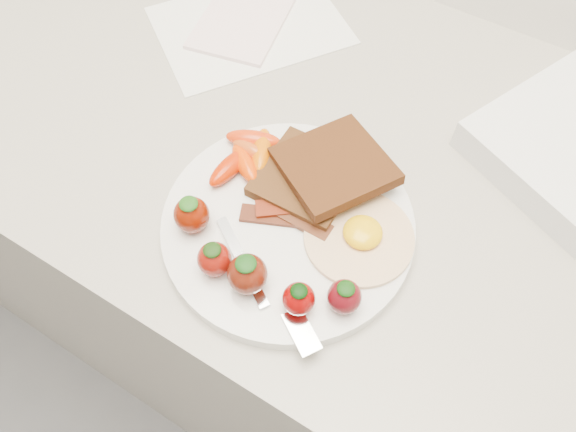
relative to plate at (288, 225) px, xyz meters
The scene contains 11 objects.
counter 0.48m from the plate, 90.25° to the left, with size 2.00×0.60×0.90m, color gray.
plate is the anchor object (origin of this frame).
toast_lower 0.06m from the plate, 99.07° to the left, with size 0.10×0.10×0.01m, color #351D0D.
toast_upper 0.08m from the plate, 80.07° to the left, with size 0.11×0.11×0.01m, color black.
fried_egg 0.08m from the plate, 15.58° to the left, with size 0.12×0.12×0.02m.
bacon_strips 0.02m from the plate, 108.44° to the left, with size 0.10×0.08×0.01m.
baby_carrots 0.09m from the plate, 150.20° to the left, with size 0.08×0.10×0.02m.
strawberries 0.08m from the plate, 89.46° to the right, with size 0.21×0.07×0.05m.
fork 0.09m from the plate, 71.90° to the right, with size 0.16×0.09×0.00m.
paper_sheet 0.33m from the plate, 130.58° to the left, with size 0.19×0.25×0.00m, color white.
notepad 0.34m from the plate, 131.81° to the left, with size 0.11×0.16×0.01m, color #F5D4D7.
Camera 1 is at (0.16, 1.31, 1.43)m, focal length 35.00 mm.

